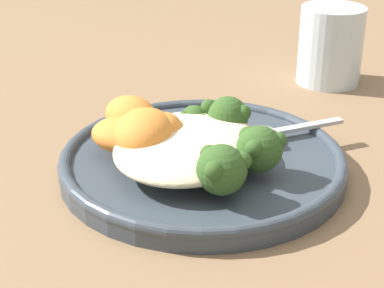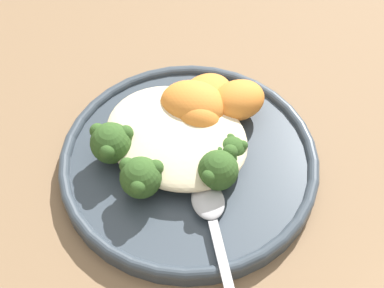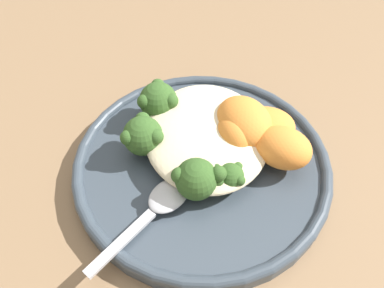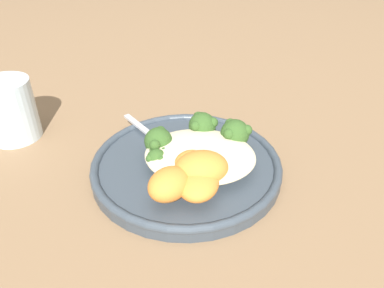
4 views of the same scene
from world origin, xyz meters
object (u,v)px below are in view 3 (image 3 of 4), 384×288
(quinoa_mound, at_px, (206,134))
(broccoli_stalk_3, at_px, (226,168))
(broccoli_stalk_1, at_px, (151,136))
(sweet_potato_chunk_1, at_px, (265,126))
(sweet_potato_chunk_2, at_px, (234,135))
(sweet_potato_chunk_3, at_px, (244,122))
(sweet_potato_chunk_0, at_px, (283,148))
(broccoli_stalk_0, at_px, (166,107))
(broccoli_stalk_2, at_px, (200,172))
(spoon, at_px, (161,203))
(plate, at_px, (202,166))

(quinoa_mound, bearing_deg, broccoli_stalk_3, 19.85)
(broccoli_stalk_1, bearing_deg, sweet_potato_chunk_1, -174.40)
(sweet_potato_chunk_2, bearing_deg, sweet_potato_chunk_3, 141.09)
(quinoa_mound, xyz_separation_m, sweet_potato_chunk_1, (-0.01, 0.06, 0.00))
(quinoa_mound, bearing_deg, sweet_potato_chunk_3, 99.85)
(sweet_potato_chunk_2, bearing_deg, sweet_potato_chunk_0, 66.83)
(quinoa_mound, relative_size, sweet_potato_chunk_3, 2.19)
(broccoli_stalk_0, height_order, broccoli_stalk_2, broccoli_stalk_0)
(broccoli_stalk_0, bearing_deg, quinoa_mound, 178.24)
(broccoli_stalk_1, distance_m, sweet_potato_chunk_2, 0.08)
(broccoli_stalk_0, xyz_separation_m, broccoli_stalk_3, (0.08, 0.06, -0.01))
(sweet_potato_chunk_0, bearing_deg, spoon, -68.67)
(broccoli_stalk_2, distance_m, sweet_potato_chunk_3, 0.08)
(plate, distance_m, broccoli_stalk_2, 0.04)
(sweet_potato_chunk_3, bearing_deg, broccoli_stalk_1, -82.69)
(spoon, bearing_deg, broccoli_stalk_2, 165.98)
(spoon, bearing_deg, sweet_potato_chunk_1, 170.15)
(broccoli_stalk_1, height_order, spoon, broccoli_stalk_1)
(broccoli_stalk_1, relative_size, broccoli_stalk_3, 1.53)
(broccoli_stalk_0, height_order, broccoli_stalk_1, broccoli_stalk_0)
(sweet_potato_chunk_0, bearing_deg, sweet_potato_chunk_2, -113.17)
(sweet_potato_chunk_3, bearing_deg, broccoli_stalk_2, -40.75)
(broccoli_stalk_2, bearing_deg, quinoa_mound, -168.44)
(quinoa_mound, distance_m, broccoli_stalk_3, 0.05)
(broccoli_stalk_3, bearing_deg, sweet_potato_chunk_1, 127.11)
(sweet_potato_chunk_0, distance_m, sweet_potato_chunk_1, 0.04)
(sweet_potato_chunk_2, xyz_separation_m, sweet_potato_chunk_3, (-0.01, 0.01, 0.00))
(plate, xyz_separation_m, quinoa_mound, (-0.02, 0.01, 0.02))
(broccoli_stalk_1, distance_m, broccoli_stalk_2, 0.06)
(sweet_potato_chunk_1, bearing_deg, broccoli_stalk_3, -42.90)
(quinoa_mound, bearing_deg, broccoli_stalk_1, -84.49)
(quinoa_mound, height_order, sweet_potato_chunk_2, sweet_potato_chunk_2)
(broccoli_stalk_2, height_order, sweet_potato_chunk_1, broccoli_stalk_2)
(broccoli_stalk_0, distance_m, spoon, 0.11)
(sweet_potato_chunk_2, bearing_deg, broccoli_stalk_2, -41.37)
(broccoli_stalk_1, xyz_separation_m, spoon, (0.07, 0.01, -0.01))
(spoon, bearing_deg, sweet_potato_chunk_3, 176.85)
(broccoli_stalk_2, bearing_deg, broccoli_stalk_3, 128.87)
(spoon, bearing_deg, broccoli_stalk_3, 159.76)
(sweet_potato_chunk_2, bearing_deg, spoon, -48.56)
(sweet_potato_chunk_1, bearing_deg, plate, -66.06)
(sweet_potato_chunk_1, bearing_deg, broccoli_stalk_0, -106.62)
(quinoa_mound, height_order, sweet_potato_chunk_3, sweet_potato_chunk_3)
(quinoa_mound, xyz_separation_m, sweet_potato_chunk_2, (0.01, 0.03, 0.00))
(broccoli_stalk_0, height_order, spoon, broccoli_stalk_0)
(quinoa_mound, relative_size, broccoli_stalk_3, 1.92)
(broccoli_stalk_2, relative_size, sweet_potato_chunk_1, 1.65)
(broccoli_stalk_2, bearing_deg, plate, -166.72)
(plate, relative_size, sweet_potato_chunk_3, 3.86)
(broccoli_stalk_1, relative_size, sweet_potato_chunk_0, 2.10)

